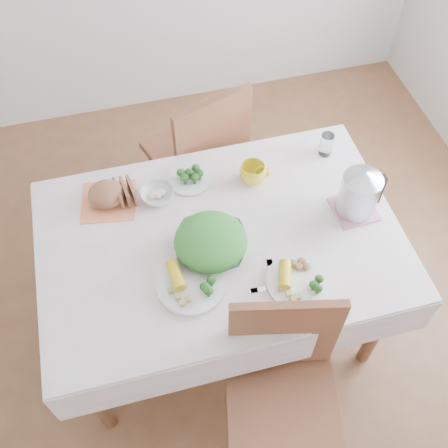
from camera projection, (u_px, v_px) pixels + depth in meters
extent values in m
plane|color=brown|center=(221.00, 318.00, 2.79)|extent=(3.60, 3.60, 0.00)
cube|color=brown|center=(221.00, 283.00, 2.49)|extent=(1.40, 0.90, 0.75)
cube|color=silver|center=(221.00, 238.00, 2.18)|extent=(1.50, 1.00, 0.01)
cube|color=brown|center=(282.00, 409.00, 2.05)|extent=(0.52, 0.52, 0.96)
cube|color=brown|center=(194.00, 154.00, 2.86)|extent=(0.56, 0.56, 0.98)
imported|color=white|center=(211.00, 246.00, 2.11)|extent=(0.34, 0.34, 0.07)
cylinder|color=white|center=(191.00, 284.00, 2.03)|extent=(0.33, 0.33, 0.02)
cylinder|color=white|center=(298.00, 282.00, 2.03)|extent=(0.36, 0.36, 0.02)
cylinder|color=beige|center=(189.00, 179.00, 2.35)|extent=(0.20, 0.20, 0.02)
cube|color=#F48051|center=(108.00, 201.00, 2.28)|extent=(0.27, 0.27, 0.00)
ellipsoid|color=brown|center=(106.00, 193.00, 2.24)|extent=(0.19, 0.18, 0.09)
imported|color=white|center=(157.00, 195.00, 2.28)|extent=(0.15, 0.15, 0.05)
imported|color=yellow|center=(253.00, 173.00, 2.32)|extent=(0.16, 0.16, 0.09)
cylinder|color=white|center=(326.00, 143.00, 2.40)|extent=(0.07, 0.07, 0.11)
cube|color=pink|center=(354.00, 209.00, 2.25)|extent=(0.18, 0.18, 0.01)
cylinder|color=#B2B5BA|center=(359.00, 192.00, 2.16)|extent=(0.21, 0.21, 0.23)
cube|color=silver|center=(273.00, 281.00, 2.05)|extent=(0.05, 0.20, 0.00)
cube|color=silver|center=(273.00, 288.00, 2.03)|extent=(0.18, 0.04, 0.00)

